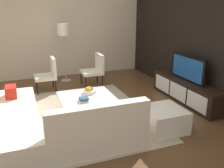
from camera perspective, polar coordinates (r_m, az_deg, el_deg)
ground_plane at (r=4.95m, az=-6.51°, el=-7.61°), size 14.00×14.00×0.00m
feature_wall_back at (r=5.79m, az=20.17°, el=9.67°), size 6.40×0.12×2.80m
side_wall_left at (r=7.68m, az=-11.57°, el=12.21°), size 0.12×5.20×2.80m
area_rug at (r=5.04m, az=-6.80°, el=-7.09°), size 3.23×2.54×0.01m
media_console at (r=5.86m, az=16.71°, el=-1.51°), size 2.10×0.44×0.50m
television at (r=5.71m, az=17.19°, el=3.52°), size 1.12×0.06×0.56m
sectional_couch at (r=4.25m, az=-16.52°, el=-8.71°), size 2.51×2.37×0.81m
coffee_table at (r=4.98m, az=-5.76°, el=-4.89°), size 1.04×1.06×0.38m
accent_chair_near at (r=6.43m, az=-14.50°, el=2.63°), size 0.56×0.52×0.87m
floor_lamp at (r=7.03m, az=-11.24°, el=11.56°), size 0.32×0.32×1.64m
ottoman at (r=4.47m, az=11.77°, el=-8.01°), size 0.70×0.70×0.40m
fruit_bowl at (r=5.09m, az=-5.32°, el=-1.58°), size 0.28×0.28×0.14m
accent_chair_far at (r=6.68m, az=-3.98°, el=3.72°), size 0.57×0.55×0.87m
book_stack at (r=4.67m, az=-6.59°, el=-3.63°), size 0.21×0.17×0.08m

